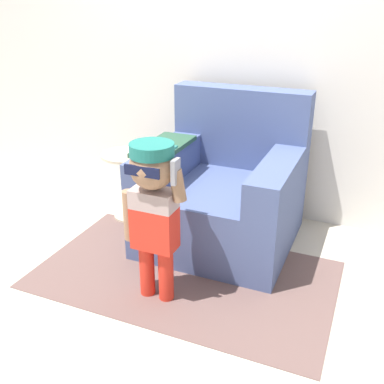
% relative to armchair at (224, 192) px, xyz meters
% --- Properties ---
extents(ground_plane, '(10.00, 10.00, 0.00)m').
position_rel_armchair_xyz_m(ground_plane, '(-0.23, -0.15, -0.35)').
color(ground_plane, '#BCB29E').
extents(wall_back, '(10.00, 0.05, 2.60)m').
position_rel_armchair_xyz_m(wall_back, '(-0.23, 0.54, 0.95)').
color(wall_back, silver).
rests_on(wall_back, ground_plane).
extents(armchair, '(1.00, 0.97, 1.02)m').
position_rel_armchair_xyz_m(armchair, '(0.00, 0.00, 0.00)').
color(armchair, '#475684').
rests_on(armchair, ground_plane).
extents(person_child, '(0.38, 0.28, 0.93)m').
position_rel_armchair_xyz_m(person_child, '(-0.12, -0.81, 0.27)').
color(person_child, red).
rests_on(person_child, ground_plane).
extents(side_table, '(0.38, 0.38, 0.53)m').
position_rel_armchair_xyz_m(side_table, '(-0.78, 0.01, -0.04)').
color(side_table, beige).
rests_on(side_table, ground_plane).
extents(rug, '(1.82, 1.07, 0.01)m').
position_rel_armchair_xyz_m(rug, '(-0.06, -0.55, -0.35)').
color(rug, brown).
rests_on(rug, ground_plane).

